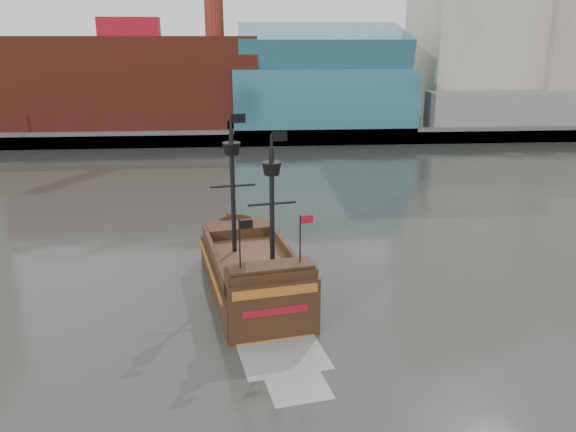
{
  "coord_description": "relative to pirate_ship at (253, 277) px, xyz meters",
  "views": [
    {
      "loc": [
        -3.45,
        -27.63,
        16.82
      ],
      "look_at": [
        -0.28,
        12.4,
        4.0
      ],
      "focal_mm": 35.0,
      "sensor_mm": 36.0,
      "label": 1
    }
  ],
  "objects": [
    {
      "name": "promenade_far",
      "position": [
        3.06,
        84.29,
        -0.17
      ],
      "size": [
        220.0,
        60.0,
        2.0
      ],
      "primitive_type": "cube",
      "color": "slate",
      "rests_on": "ground"
    },
    {
      "name": "ground",
      "position": [
        3.06,
        -7.71,
        -1.17
      ],
      "size": [
        400.0,
        400.0,
        0.0
      ],
      "primitive_type": "plane",
      "color": "#262823",
      "rests_on": "ground"
    },
    {
      "name": "seawall",
      "position": [
        3.06,
        54.79,
        0.13
      ],
      "size": [
        220.0,
        1.0,
        2.6
      ],
      "primitive_type": "cube",
      "color": "#4C4C49",
      "rests_on": "ground"
    },
    {
      "name": "pirate_ship",
      "position": [
        0.0,
        0.0,
        0.0
      ],
      "size": [
        8.13,
        17.9,
        12.92
      ],
      "rotation": [
        0.0,
        0.0,
        0.18
      ],
      "color": "black",
      "rests_on": "ground"
    }
  ]
}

